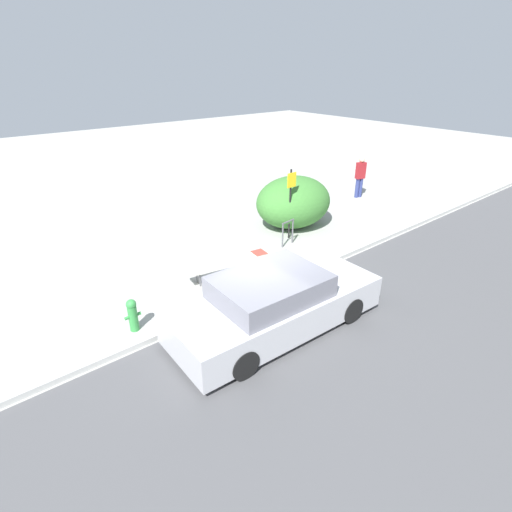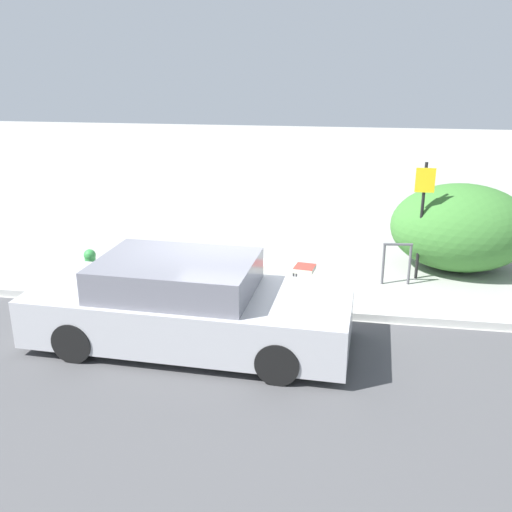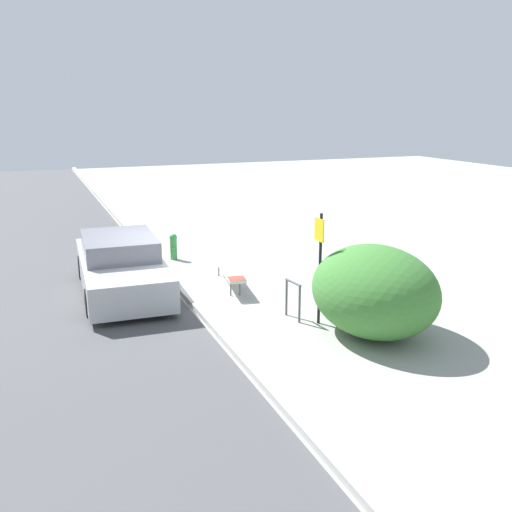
% 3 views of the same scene
% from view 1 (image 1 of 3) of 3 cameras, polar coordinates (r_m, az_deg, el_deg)
% --- Properties ---
extents(ground_plane, '(60.00, 60.00, 0.00)m').
position_cam_1_polar(ground_plane, '(10.03, -0.45, -5.75)').
color(ground_plane, '#9E9E99').
extents(road_strip, '(60.00, 10.00, 0.01)m').
position_cam_1_polar(road_strip, '(7.67, 26.51, -21.00)').
color(road_strip, '#4C4C4F').
rests_on(road_strip, ground_plane).
extents(curb, '(60.00, 0.20, 0.13)m').
position_cam_1_polar(curb, '(9.99, -0.45, -5.43)').
color(curb, '#B7B7B2').
rests_on(curb, ground_plane).
extents(bench, '(2.43, 0.75, 0.49)m').
position_cam_1_polar(bench, '(10.73, -4.15, -0.91)').
color(bench, '#515156').
rests_on(bench, ground_plane).
extents(bike_rack, '(0.55, 0.12, 0.83)m').
position_cam_1_polar(bike_rack, '(12.60, 4.57, 3.67)').
color(bike_rack, '#515156').
rests_on(bike_rack, ground_plane).
extents(sign_post, '(0.36, 0.08, 2.30)m').
position_cam_1_polar(sign_post, '(12.83, 4.94, 8.26)').
color(sign_post, black).
rests_on(sign_post, ground_plane).
extents(fire_hydrant, '(0.36, 0.22, 0.77)m').
position_cam_1_polar(fire_hydrant, '(9.04, -17.21, -7.92)').
color(fire_hydrant, '#338C3F').
rests_on(fire_hydrant, ground_plane).
extents(shrub_hedge, '(2.79, 2.30, 1.76)m').
position_cam_1_polar(shrub_hedge, '(14.07, 5.37, 7.71)').
color(shrub_hedge, '#3D7A33').
rests_on(shrub_hedge, ground_plane).
extents(pedestrian, '(0.43, 0.31, 1.73)m').
position_cam_1_polar(pedestrian, '(17.76, 14.65, 11.01)').
color(pedestrian, navy).
rests_on(pedestrian, ground_plane).
extents(parked_car_near, '(4.81, 2.03, 1.34)m').
position_cam_1_polar(parked_car_near, '(8.60, 2.73, -6.79)').
color(parked_car_near, black).
rests_on(parked_car_near, ground_plane).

